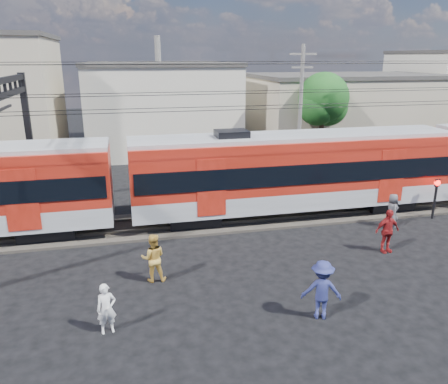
{
  "coord_description": "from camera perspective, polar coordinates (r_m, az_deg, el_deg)",
  "views": [
    {
      "loc": [
        -5.17,
        -11.62,
        7.78
      ],
      "look_at": [
        -1.35,
        5.0,
        2.45
      ],
      "focal_mm": 35.0,
      "sensor_mm": 36.0,
      "label": 1
    }
  ],
  "objects": [
    {
      "name": "crossing_signal",
      "position": [
        23.84,
        25.95,
        0.06
      ],
      "size": [
        0.3,
        0.3,
        2.04
      ],
      "color": "black",
      "rests_on": "ground"
    },
    {
      "name": "track_bed",
      "position": [
        21.71,
        1.71,
        -3.49
      ],
      "size": [
        70.0,
        3.4,
        0.12
      ],
      "primitive_type": "cube",
      "color": "#2D2823",
      "rests_on": "ground"
    },
    {
      "name": "pedestrian_c",
      "position": [
        13.98,
        12.64,
        -12.35
      ],
      "size": [
        1.38,
        1.04,
        1.9
      ],
      "primitive_type": "imported",
      "rotation": [
        0.0,
        0.0,
        2.84
      ],
      "color": "navy",
      "rests_on": "ground"
    },
    {
      "name": "pedestrian_d",
      "position": [
        19.16,
        20.54,
        -4.78
      ],
      "size": [
        1.11,
        0.53,
        1.85
      ],
      "primitive_type": "imported",
      "rotation": [
        0.0,
        0.0,
        0.07
      ],
      "color": "maroon",
      "rests_on": "ground"
    },
    {
      "name": "ground",
      "position": [
        14.91,
        9.71,
        -14.39
      ],
      "size": [
        120.0,
        120.0,
        0.0
      ],
      "primitive_type": "plane",
      "color": "black",
      "rests_on": "ground"
    },
    {
      "name": "pedestrian_b",
      "position": [
        15.95,
        -9.23,
        -8.48
      ],
      "size": [
        0.92,
        0.74,
        1.79
      ],
      "primitive_type": "imported",
      "rotation": [
        0.0,
        0.0,
        3.06
      ],
      "color": "gold",
      "rests_on": "ground"
    },
    {
      "name": "utility_pole_mid",
      "position": [
        29.05,
        9.94,
        10.68
      ],
      "size": [
        1.8,
        0.24,
        8.5
      ],
      "color": "slate",
      "rests_on": "ground"
    },
    {
      "name": "pedestrian_e",
      "position": [
        22.06,
        21.09,
        -2.28
      ],
      "size": [
        0.63,
        0.86,
        1.63
      ],
      "primitive_type": "imported",
      "rotation": [
        0.0,
        0.0,
        1.43
      ],
      "color": "#4A494E",
      "rests_on": "ground"
    },
    {
      "name": "building_midwest",
      "position": [
        38.97,
        -8.35,
        11.09
      ],
      "size": [
        12.24,
        12.24,
        7.3
      ],
      "color": "beige",
      "rests_on": "ground"
    },
    {
      "name": "rail_far",
      "position": [
        22.35,
        1.23,
        -2.54
      ],
      "size": [
        70.0,
        0.12,
        0.12
      ],
      "primitive_type": "cube",
      "color": "#59544C",
      "rests_on": "track_bed"
    },
    {
      "name": "building_mideast",
      "position": [
        40.72,
        15.51,
        10.21
      ],
      "size": [
        16.32,
        10.2,
        6.3
      ],
      "color": "tan",
      "rests_on": "ground"
    },
    {
      "name": "tree_near",
      "position": [
        33.15,
        13.07,
        11.51
      ],
      "size": [
        3.82,
        3.64,
        6.72
      ],
      "color": "#382619",
      "rests_on": "ground"
    },
    {
      "name": "pedestrian_a",
      "position": [
        13.54,
        -15.1,
        -14.51
      ],
      "size": [
        0.62,
        0.47,
        1.54
      ],
      "primitive_type": "imported",
      "rotation": [
        0.0,
        0.0,
        0.19
      ],
      "color": "white",
      "rests_on": "ground"
    },
    {
      "name": "catenary",
      "position": [
        20.11,
        -23.04,
        8.43
      ],
      "size": [
        70.0,
        9.3,
        7.52
      ],
      "color": "black",
      "rests_on": "ground"
    },
    {
      "name": "rail_near",
      "position": [
        20.99,
        2.23,
        -3.89
      ],
      "size": [
        70.0,
        0.12,
        0.12
      ],
      "primitive_type": "cube",
      "color": "#59544C",
      "rests_on": "track_bed"
    },
    {
      "name": "commuter_train",
      "position": [
        21.97,
        9.66,
        2.92
      ],
      "size": [
        50.3,
        3.08,
        4.17
      ],
      "color": "black",
      "rests_on": "ground"
    }
  ]
}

